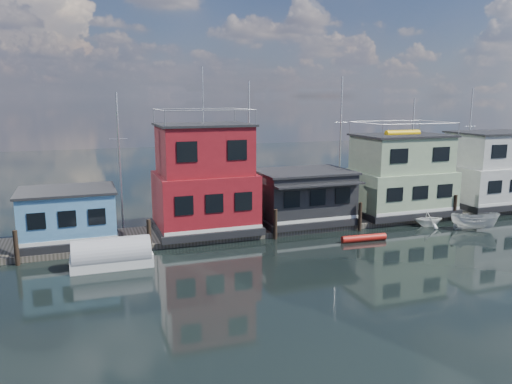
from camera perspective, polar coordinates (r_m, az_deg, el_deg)
name	(u,v)px	position (r m, az deg, el deg)	size (l,w,h in m)	color
ground	(398,274)	(30.51, 15.90, -9.05)	(160.00, 160.00, 0.00)	black
dock	(309,223)	(40.34, 6.03, -3.50)	(48.00, 5.00, 0.40)	#595147
houseboat_blue	(68,216)	(36.09, -20.68, -2.60)	(6.40, 4.90, 3.66)	black
houseboat_red	(204,181)	(36.71, -5.91, 1.29)	(7.40, 5.90, 11.86)	black
houseboat_dark	(303,196)	(39.62, 5.45, -0.47)	(7.40, 6.10, 4.06)	black
houseboat_green	(400,176)	(43.96, 16.17, 1.78)	(8.40, 5.90, 7.03)	black
houseboat_white	(493,170)	(50.43, 25.45, 2.25)	(8.40, 5.90, 6.66)	black
pilings	(321,220)	(37.54, 7.44, -3.21)	(42.28, 0.28, 2.20)	#2D2116
background_masts	(328,147)	(46.81, 8.25, 5.10)	(36.40, 0.16, 12.00)	silver
dinghy_white	(428,219)	(41.94, 19.11, -2.90)	(2.05, 2.38, 1.25)	white
motorboat	(475,221)	(42.12, 23.71, -3.07)	(1.36, 3.61, 1.39)	silver
red_kayak	(364,238)	(36.51, 12.23, -5.16)	(0.49, 0.49, 3.37)	red
tarp_runabout	(112,255)	(31.60, -16.16, -6.98)	(4.82, 2.01, 1.94)	silver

